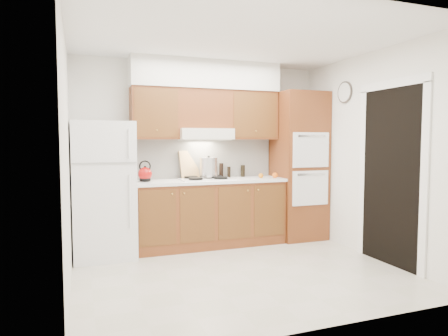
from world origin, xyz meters
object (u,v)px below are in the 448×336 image
Objects in this scene: oven_cabinet at (299,166)px; kettle at (145,174)px; stock_pot at (209,167)px; fridge at (104,190)px.

kettle is (-2.31, 0.01, -0.06)m from oven_cabinet.
stock_pot reaches higher than kettle.
fridge is 2.86m from oven_cabinet.
oven_cabinet reaches higher than fridge.
fridge is at bearing -174.61° from stock_pot.
oven_cabinet is 1.40m from stock_pot.
stock_pot is at bearing -8.42° from kettle.
oven_cabinet reaches higher than kettle.
stock_pot is (-1.40, 0.10, 0.00)m from oven_cabinet.
stock_pot is at bearing 175.87° from oven_cabinet.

